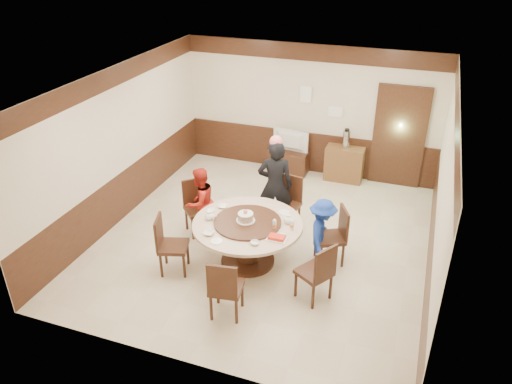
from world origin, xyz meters
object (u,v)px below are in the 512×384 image
(person_red, at_px, (200,202))
(banquet_table, at_px, (248,234))
(shrimp_platter, at_px, (277,238))
(tv_stand, at_px, (288,162))
(birthday_cake, at_px, (246,217))
(side_cabinet, at_px, (344,164))
(thermos, at_px, (346,139))
(person_blue, at_px, (322,233))
(person_standing, at_px, (275,185))
(television, at_px, (289,141))

(person_red, bearing_deg, banquet_table, 84.54)
(shrimp_platter, distance_m, tv_stand, 3.92)
(banquet_table, xyz_separation_m, birthday_cake, (-0.03, 0.00, 0.32))
(side_cabinet, xyz_separation_m, thermos, (-0.00, 0.00, 0.56))
(tv_stand, bearing_deg, person_blue, -65.12)
(person_blue, height_order, shrimp_platter, person_blue)
(shrimp_platter, relative_size, tv_stand, 0.35)
(person_standing, distance_m, tv_stand, 2.42)
(thermos, bearing_deg, person_standing, -109.28)
(person_standing, relative_size, person_blue, 1.44)
(person_blue, bearing_deg, person_standing, 44.83)
(birthday_cake, bearing_deg, banquet_table, -6.68)
(person_standing, height_order, person_blue, person_standing)
(thermos, bearing_deg, shrimp_platter, -94.78)
(television, height_order, thermos, thermos)
(banquet_table, distance_m, person_blue, 1.18)
(person_blue, relative_size, birthday_cake, 3.94)
(person_standing, xyz_separation_m, thermos, (0.82, 2.33, 0.09))
(thermos, bearing_deg, television, -178.60)
(person_blue, bearing_deg, television, 18.35)
(thermos, bearing_deg, person_blue, -85.84)
(person_blue, relative_size, television, 1.45)
(person_blue, bearing_deg, banquet_table, 100.43)
(person_red, height_order, thermos, person_red)
(banquet_table, bearing_deg, shrimp_platter, -27.00)
(person_blue, bearing_deg, side_cabinet, -2.42)
(television, xyz_separation_m, side_cabinet, (1.23, 0.03, -0.36))
(tv_stand, bearing_deg, television, 0.00)
(shrimp_platter, bearing_deg, person_standing, 108.65)
(banquet_table, relative_size, person_standing, 1.03)
(person_red, xyz_separation_m, thermos, (1.98, 2.98, 0.30))
(banquet_table, bearing_deg, person_blue, 16.97)
(birthday_cake, bearing_deg, tv_stand, 94.90)
(television, relative_size, side_cabinet, 1.02)
(person_blue, height_order, thermos, person_blue)
(shrimp_platter, xyz_separation_m, thermos, (0.32, 3.81, 0.16))
(person_standing, distance_m, thermos, 2.48)
(tv_stand, distance_m, thermos, 1.41)
(person_red, distance_m, thermos, 3.59)
(person_blue, xyz_separation_m, shrimp_platter, (-0.55, -0.64, 0.19))
(person_red, distance_m, shrimp_platter, 1.86)
(side_cabinet, bearing_deg, television, -178.60)
(person_standing, height_order, side_cabinet, person_standing)
(banquet_table, distance_m, television, 3.51)
(shrimp_platter, bearing_deg, tv_stand, 103.50)
(side_cabinet, bearing_deg, shrimp_platter, -94.82)
(tv_stand, xyz_separation_m, side_cabinet, (1.23, 0.03, 0.12))
(banquet_table, distance_m, thermos, 3.65)
(television, relative_size, thermos, 2.14)
(birthday_cake, distance_m, television, 3.50)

